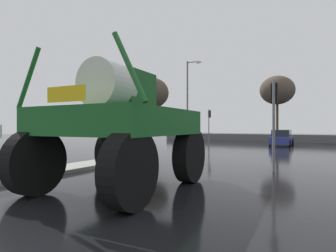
{
  "coord_description": "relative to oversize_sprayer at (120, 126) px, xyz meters",
  "views": [
    {
      "loc": [
        5.94,
        -1.23,
        1.83
      ],
      "look_at": [
        0.51,
        8.68,
        1.85
      ],
      "focal_mm": 29.48,
      "sensor_mm": 36.0,
      "label": 1
    }
  ],
  "objects": [
    {
      "name": "ground_plane",
      "position": [
        -0.75,
        12.73,
        -1.85
      ],
      "size": [
        120.0,
        120.0,
        0.0
      ],
      "primitive_type": "plane",
      "color": "black"
    },
    {
      "name": "median_island",
      "position": [
        -4.06,
        1.89,
        -1.78
      ],
      "size": [
        1.54,
        8.16,
        0.15
      ],
      "primitive_type": "cube",
      "color": "#9E9B93",
      "rests_on": "ground"
    },
    {
      "name": "oversize_sprayer",
      "position": [
        0.0,
        0.0,
        0.0
      ],
      "size": [
        4.08,
        5.37,
        3.9
      ],
      "rotation": [
        0.0,
        0.0,
        1.61
      ],
      "color": "black",
      "rests_on": "ground"
    },
    {
      "name": "sedan_ahead",
      "position": [
        2.04,
        22.01,
        -1.14
      ],
      "size": [
        1.91,
        4.12,
        1.52
      ],
      "rotation": [
        0.0,
        0.0,
        1.56
      ],
      "color": "navy",
      "rests_on": "ground"
    },
    {
      "name": "traffic_signal_near_left",
      "position": [
        -5.15,
        5.56,
        0.53
      ],
      "size": [
        0.24,
        0.54,
        3.28
      ],
      "color": "slate",
      "rests_on": "ground"
    },
    {
      "name": "traffic_signal_near_right",
      "position": [
        3.58,
        5.55,
        0.86
      ],
      "size": [
        0.24,
        0.54,
        3.71
      ],
      "color": "slate",
      "rests_on": "ground"
    },
    {
      "name": "traffic_signal_far_left",
      "position": [
        -6.08,
        24.15,
        0.94
      ],
      "size": [
        0.24,
        0.55,
        3.83
      ],
      "color": "slate",
      "rests_on": "ground"
    },
    {
      "name": "streetlight_far_left",
      "position": [
        -7.26,
        20.8,
        3.04
      ],
      "size": [
        1.65,
        0.24,
        8.94
      ],
      "color": "slate",
      "rests_on": "ground"
    },
    {
      "name": "bare_tree_left",
      "position": [
        -9.21,
        16.19,
        3.22
      ],
      "size": [
        3.57,
        3.57,
        6.62
      ],
      "color": "#473828",
      "rests_on": "ground"
    },
    {
      "name": "bare_tree_far_center",
      "position": [
        0.85,
        28.44,
        4.28
      ],
      "size": [
        4.0,
        4.0,
        7.86
      ],
      "color": "#473828",
      "rests_on": "ground"
    },
    {
      "name": "roadside_barrier",
      "position": [
        -0.75,
        28.08,
        -1.4
      ],
      "size": [
        26.37,
        0.24,
        0.9
      ],
      "primitive_type": "cube",
      "color": "#59595B",
      "rests_on": "ground"
    }
  ]
}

